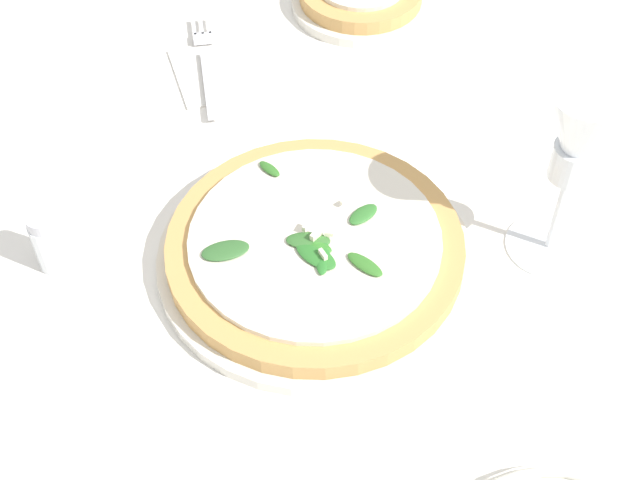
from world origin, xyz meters
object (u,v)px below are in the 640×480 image
object	(u,v)px
wine_glass	(577,146)
fork	(207,65)
shaker_pepper	(50,241)
pizza_arugula_main	(320,249)

from	to	relation	value
wine_glass	fork	size ratio (longest dim) A/B	1.00
wine_glass	shaker_pepper	world-z (taller)	wine_glass
pizza_arugula_main	fork	xyz separation A→B (m)	(0.31, 0.05, -0.01)
pizza_arugula_main	wine_glass	size ratio (longest dim) A/B	1.57
pizza_arugula_main	fork	size ratio (longest dim) A/B	1.57
fork	shaker_pepper	world-z (taller)	shaker_pepper
pizza_arugula_main	wine_glass	bearing A→B (deg)	-100.50
fork	wine_glass	bearing A→B (deg)	-136.73
wine_glass	shaker_pepper	bearing A→B (deg)	77.51
shaker_pepper	fork	bearing A→B (deg)	-37.23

